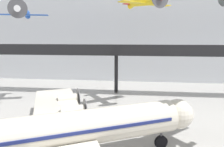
# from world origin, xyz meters

# --- Properties ---
(hangar_back_wall) EXTENTS (140.00, 3.00, 25.23)m
(hangar_back_wall) POSITION_xyz_m (0.00, 36.84, 12.62)
(hangar_back_wall) COLOR silver
(hangar_back_wall) RESTS_ON ground
(mezzanine_walkway) EXTENTS (110.00, 3.20, 9.46)m
(mezzanine_walkway) POSITION_xyz_m (0.00, 24.36, 7.82)
(mezzanine_walkway) COLOR black
(mezzanine_walkway) RESTS_ON ground
(airliner_silver_main) EXTENTS (25.51, 30.05, 9.02)m
(airliner_silver_main) POSITION_xyz_m (-3.06, 1.40, 3.28)
(airliner_silver_main) COLOR beige
(airliner_silver_main) RESTS_ON ground
(suspended_plane_yellow_lowwing) EXTENTS (8.10, 7.52, 6.06)m
(suspended_plane_yellow_lowwing) POSITION_xyz_m (4.77, 18.85, 15.98)
(suspended_plane_yellow_lowwing) COLOR yellow
(suspended_plane_blue_trainer) EXTENTS (7.62, 6.42, 7.28)m
(suspended_plane_blue_trainer) POSITION_xyz_m (-13.91, 17.65, 14.44)
(suspended_plane_blue_trainer) COLOR #1E4CAD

